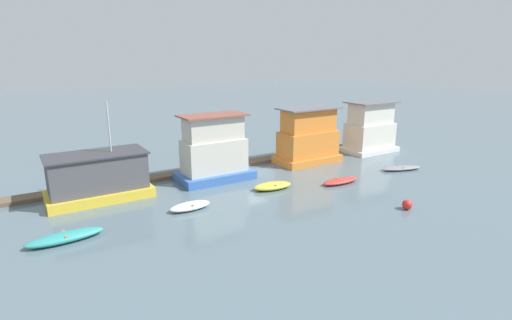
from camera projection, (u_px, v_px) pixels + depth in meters
ground_plane at (250, 173)px, 35.06m from camera, size 200.00×200.00×0.00m
dock_walkway at (236, 165)px, 37.14m from camera, size 42.40×1.48×0.30m
houseboat_yellow at (98, 177)px, 28.52m from camera, size 7.12×3.75×6.92m
houseboat_blue at (214, 152)px, 32.68m from camera, size 6.13×3.54×5.43m
houseboat_orange at (308, 138)px, 37.98m from camera, size 6.15×3.35×5.28m
houseboat_white at (370, 129)px, 42.33m from camera, size 5.70×3.62×5.31m
dinghy_teal at (65, 237)px, 22.15m from camera, size 4.15×1.40×0.53m
dinghy_white at (190, 206)px, 26.75m from camera, size 2.91×1.35×0.48m
dinghy_yellow at (272, 186)px, 30.80m from camera, size 3.29×1.80×0.51m
dinghy_red at (340, 181)px, 32.14m from camera, size 3.47×1.24×0.42m
dinghy_grey at (401, 168)px, 35.88m from camera, size 4.02×2.25×0.37m
buoy_red at (407, 205)px, 26.75m from camera, size 0.68×0.68×0.68m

